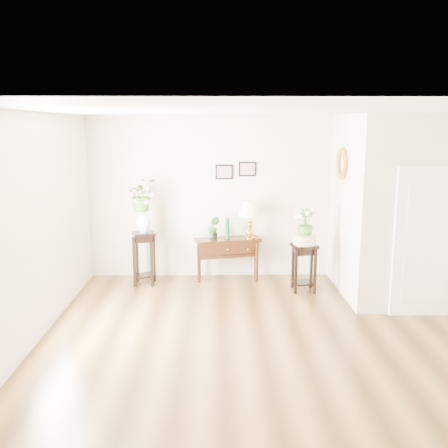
{
  "coord_description": "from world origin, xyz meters",
  "views": [
    {
      "loc": [
        -0.79,
        -5.86,
        2.62
      ],
      "look_at": [
        -0.68,
        1.3,
        1.22
      ],
      "focal_mm": 40.0,
      "sensor_mm": 36.0,
      "label": 1
    }
  ],
  "objects_px": {
    "plant_stand_a": "(144,258)",
    "plant_stand_b": "(304,268)",
    "table_lamp": "(250,218)",
    "console_table": "(228,259)"
  },
  "relations": [
    {
      "from": "table_lamp",
      "to": "plant_stand_a",
      "type": "distance_m",
      "value": 1.9
    },
    {
      "from": "plant_stand_a",
      "to": "plant_stand_b",
      "type": "height_order",
      "value": "plant_stand_a"
    },
    {
      "from": "console_table",
      "to": "plant_stand_a",
      "type": "bearing_deg",
      "value": 174.95
    },
    {
      "from": "plant_stand_a",
      "to": "plant_stand_b",
      "type": "relative_size",
      "value": 1.16
    },
    {
      "from": "plant_stand_b",
      "to": "console_table",
      "type": "bearing_deg",
      "value": 154.03
    },
    {
      "from": "table_lamp",
      "to": "plant_stand_b",
      "type": "bearing_deg",
      "value": -35.14
    },
    {
      "from": "table_lamp",
      "to": "plant_stand_a",
      "type": "relative_size",
      "value": 0.74
    },
    {
      "from": "table_lamp",
      "to": "plant_stand_b",
      "type": "relative_size",
      "value": 0.85
    },
    {
      "from": "table_lamp",
      "to": "console_table",
      "type": "bearing_deg",
      "value": 180.0
    },
    {
      "from": "console_table",
      "to": "plant_stand_b",
      "type": "bearing_deg",
      "value": -38.99
    }
  ]
}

